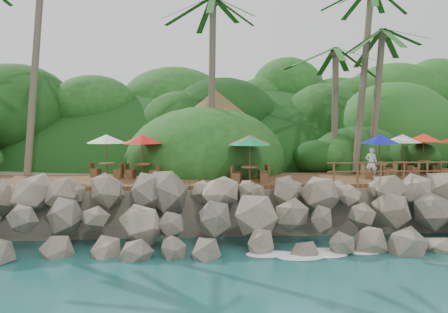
{
  "coord_description": "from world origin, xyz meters",
  "views": [
    {
      "loc": [
        -1.95,
        -18.03,
        5.17
      ],
      "look_at": [
        0.0,
        6.0,
        3.4
      ],
      "focal_mm": 39.39,
      "sensor_mm": 36.0,
      "label": 1
    }
  ],
  "objects": [
    {
      "name": "ground",
      "position": [
        0.0,
        0.0,
        0.0
      ],
      "size": [
        140.0,
        140.0,
        0.0
      ],
      "primitive_type": "plane",
      "color": "#19514F",
      "rests_on": "ground"
    },
    {
      "name": "land_base",
      "position": [
        0.0,
        16.0,
        1.05
      ],
      "size": [
        32.0,
        25.2,
        2.1
      ],
      "primitive_type": "cube",
      "color": "gray",
      "rests_on": "ground"
    },
    {
      "name": "jungle_hill",
      "position": [
        0.0,
        23.5,
        0.0
      ],
      "size": [
        44.8,
        28.0,
        15.4
      ],
      "primitive_type": "ellipsoid",
      "color": "#143811",
      "rests_on": "ground"
    },
    {
      "name": "seawall",
      "position": [
        0.0,
        2.0,
        1.15
      ],
      "size": [
        29.0,
        4.0,
        2.3
      ],
      "primitive_type": null,
      "color": "gray",
      "rests_on": "ground"
    },
    {
      "name": "terrace",
      "position": [
        0.0,
        6.0,
        2.2
      ],
      "size": [
        26.0,
        5.0,
        0.2
      ],
      "primitive_type": "cube",
      "color": "brown",
      "rests_on": "land_base"
    },
    {
      "name": "jungle_foliage",
      "position": [
        0.0,
        15.0,
        0.0
      ],
      "size": [
        44.0,
        16.0,
        12.0
      ],
      "primitive_type": null,
      "color": "#143811",
      "rests_on": "ground"
    },
    {
      "name": "foam_line",
      "position": [
        0.0,
        0.3,
        0.03
      ],
      "size": [
        25.2,
        0.8,
        0.06
      ],
      "color": "white",
      "rests_on": "ground"
    },
    {
      "name": "palapa",
      "position": [
        -0.14,
        10.03,
        5.79
      ],
      "size": [
        5.55,
        5.55,
        4.6
      ],
      "color": "brown",
      "rests_on": "ground"
    },
    {
      "name": "dining_clusters",
      "position": [
        2.03,
        6.01,
        4.1
      ],
      "size": [
        25.29,
        5.2,
        2.17
      ],
      "color": "brown",
      "rests_on": "terrace"
    },
    {
      "name": "railing",
      "position": [
        8.11,
        3.65,
        2.91
      ],
      "size": [
        7.2,
        0.1,
        1.0
      ],
      "color": "brown",
      "rests_on": "terrace"
    },
    {
      "name": "waiter",
      "position": [
        7.23,
        5.35,
        3.08
      ],
      "size": [
        0.67,
        0.56,
        1.56
      ],
      "primitive_type": "imported",
      "rotation": [
        0.0,
        0.0,
        2.75
      ],
      "color": "white",
      "rests_on": "terrace"
    }
  ]
}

